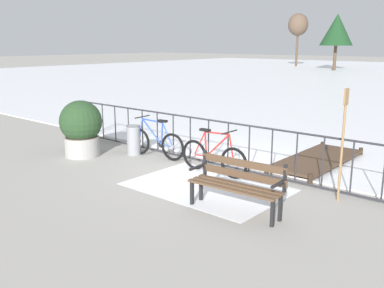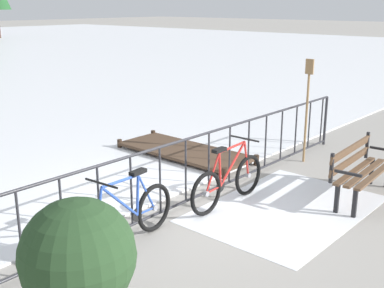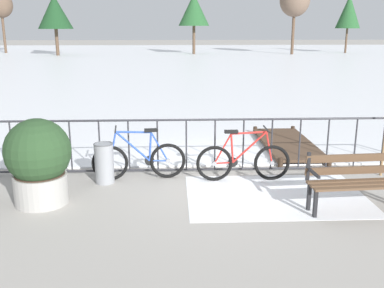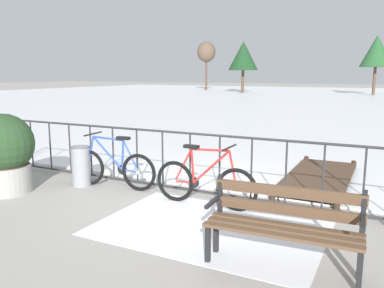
{
  "view_description": "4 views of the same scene",
  "coord_description": "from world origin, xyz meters",
  "px_view_note": "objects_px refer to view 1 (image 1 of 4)",
  "views": [
    {
      "loc": [
        5.81,
        -7.38,
        2.73
      ],
      "look_at": [
        0.2,
        -0.8,
        0.67
      ],
      "focal_mm": 40.14,
      "sensor_mm": 36.0,
      "label": 1
    },
    {
      "loc": [
        -5.09,
        -4.6,
        2.96
      ],
      "look_at": [
        0.19,
        0.04,
        0.93
      ],
      "focal_mm": 45.69,
      "sensor_mm": 36.0,
      "label": 2
    },
    {
      "loc": [
        -0.78,
        -8.06,
        2.75
      ],
      "look_at": [
        -0.45,
        -0.33,
        0.67
      ],
      "focal_mm": 41.55,
      "sensor_mm": 36.0,
      "label": 3
    },
    {
      "loc": [
        2.95,
        -5.7,
        2.02
      ],
      "look_at": [
        0.25,
        -0.42,
        0.96
      ],
      "focal_mm": 36.53,
      "sensor_mm": 36.0,
      "label": 4
    }
  ],
  "objects_px": {
    "planter_with_shrub": "(81,127)",
    "bicycle_near_railing": "(213,157)",
    "oar_upright": "(343,138)",
    "park_bench": "(238,181)",
    "trash_bin": "(134,140)",
    "bicycle_second": "(156,142)"
  },
  "relations": [
    {
      "from": "park_bench",
      "to": "oar_upright",
      "type": "xyz_separation_m",
      "value": [
        1.1,
        1.54,
        0.63
      ]
    },
    {
      "from": "bicycle_near_railing",
      "to": "trash_bin",
      "type": "xyz_separation_m",
      "value": [
        -2.5,
        0.0,
        0.0
      ]
    },
    {
      "from": "trash_bin",
      "to": "bicycle_near_railing",
      "type": "bearing_deg",
      "value": -0.0
    },
    {
      "from": "oar_upright",
      "to": "trash_bin",
      "type": "bearing_deg",
      "value": -178.12
    },
    {
      "from": "planter_with_shrub",
      "to": "trash_bin",
      "type": "relative_size",
      "value": 1.87
    },
    {
      "from": "planter_with_shrub",
      "to": "bicycle_near_railing",
      "type": "bearing_deg",
      "value": 15.13
    },
    {
      "from": "planter_with_shrub",
      "to": "trash_bin",
      "type": "height_order",
      "value": "planter_with_shrub"
    },
    {
      "from": "trash_bin",
      "to": "park_bench",
      "type": "bearing_deg",
      "value": -18.65
    },
    {
      "from": "oar_upright",
      "to": "bicycle_near_railing",
      "type": "bearing_deg",
      "value": -176.35
    },
    {
      "from": "bicycle_near_railing",
      "to": "trash_bin",
      "type": "bearing_deg",
      "value": 180.0
    },
    {
      "from": "trash_bin",
      "to": "oar_upright",
      "type": "bearing_deg",
      "value": 1.88
    },
    {
      "from": "bicycle_second",
      "to": "oar_upright",
      "type": "relative_size",
      "value": 0.86
    },
    {
      "from": "bicycle_near_railing",
      "to": "bicycle_second",
      "type": "xyz_separation_m",
      "value": [
        -1.88,
        0.16,
        0.0
      ]
    },
    {
      "from": "bicycle_second",
      "to": "bicycle_near_railing",
      "type": "bearing_deg",
      "value": -4.71
    },
    {
      "from": "bicycle_second",
      "to": "park_bench",
      "type": "bearing_deg",
      "value": -23.88
    },
    {
      "from": "park_bench",
      "to": "trash_bin",
      "type": "bearing_deg",
      "value": 161.35
    },
    {
      "from": "trash_bin",
      "to": "bicycle_second",
      "type": "bearing_deg",
      "value": 14.19
    },
    {
      "from": "planter_with_shrub",
      "to": "oar_upright",
      "type": "height_order",
      "value": "oar_upright"
    },
    {
      "from": "park_bench",
      "to": "oar_upright",
      "type": "relative_size",
      "value": 0.82
    },
    {
      "from": "park_bench",
      "to": "trash_bin",
      "type": "relative_size",
      "value": 2.22
    },
    {
      "from": "bicycle_second",
      "to": "oar_upright",
      "type": "xyz_separation_m",
      "value": [
        4.54,
        0.01,
        0.77
      ]
    },
    {
      "from": "planter_with_shrub",
      "to": "oar_upright",
      "type": "distance_m",
      "value": 6.13
    }
  ]
}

